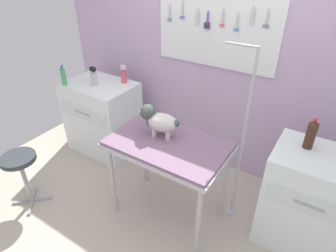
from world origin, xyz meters
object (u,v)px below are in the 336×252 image
dog (158,120)px  stool (20,166)px  grooming_table (168,151)px  cabinet_right (309,201)px  grooming_arm (240,149)px  soda_bottle (311,135)px  counter_left (103,117)px  shampoo_bottle (63,77)px

dog → stool: 1.38m
grooming_table → dog: dog is taller
cabinet_right → stool: size_ratio=1.57×
cabinet_right → dog: bearing=-165.9°
grooming_arm → soda_bottle: size_ratio=6.52×
counter_left → cabinet_right: cabinet_right is taller
grooming_table → shampoo_bottle: (-1.52, 0.24, 0.25)m
shampoo_bottle → grooming_table: bearing=-9.1°
grooming_table → counter_left: size_ratio=1.13×
stool → soda_bottle: soda_bottle is taller
counter_left → grooming_table: bearing=-20.8°
grooming_table → counter_left: 1.35m
grooming_table → cabinet_right: cabinet_right is taller
dog → soda_bottle: (1.11, 0.37, 0.04)m
grooming_arm → shampoo_bottle: grooming_arm is taller
grooming_arm → stool: grooming_arm is taller
grooming_arm → cabinet_right: size_ratio=1.81×
grooming_table → stool: 1.40m
grooming_arm → dog: bearing=-156.5°
dog → stool: (-1.09, -0.68, -0.50)m
grooming_table → stool: grooming_table is taller
grooming_arm → grooming_table: bearing=-147.2°
soda_bottle → counter_left: bearing=178.9°
grooming_table → dog: 0.27m
shampoo_bottle → soda_bottle: 2.51m
grooming_arm → counter_left: bearing=175.4°
dog → cabinet_right: (1.24, 0.31, -0.52)m
grooming_arm → soda_bottle: grooming_arm is taller
shampoo_bottle → grooming_arm: bearing=2.4°
grooming_arm → stool: (-1.73, -0.96, -0.29)m
grooming_table → stool: (-1.22, -0.63, -0.27)m
grooming_table → soda_bottle: size_ratio=4.04×
stool → shampoo_bottle: shampoo_bottle is taller
grooming_arm → stool: size_ratio=2.84×
grooming_table → dog: size_ratio=2.70×
grooming_table → counter_left: counter_left is taller
grooming_table → dog: bearing=158.7°
grooming_arm → counter_left: grooming_arm is taller
grooming_table → shampoo_bottle: 1.56m
grooming_arm → stool: bearing=-151.0°
dog → counter_left: (-1.11, 0.42, -0.52)m
cabinet_right → soda_bottle: bearing=154.9°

